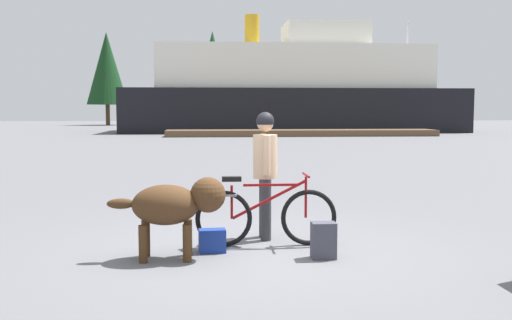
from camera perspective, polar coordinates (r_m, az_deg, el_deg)
The scene contains 13 objects.
ground_plane at distance 7.20m, azimuth -0.37°, elevation -8.85°, with size 160.00×160.00×0.00m, color slate.
bicycle at distance 7.38m, azimuth 0.92°, elevation -5.45°, with size 1.78×0.44×0.91m.
person_cyclist at distance 7.72m, azimuth 0.90°, elevation -0.31°, with size 0.32×0.53×1.68m.
dog at distance 6.78m, azimuth -7.88°, elevation -4.32°, with size 1.35×0.54×0.94m.
backpack at distance 6.86m, azimuth 6.59°, elevation -7.78°, with size 0.28×0.20×0.42m, color #3F3F4C.
handbag_pannier at distance 7.12m, azimuth -4.28°, elevation -7.85°, with size 0.32×0.18×0.28m, color navy.
dock_pier at distance 37.69m, azimuth 4.46°, elevation 2.65°, with size 17.26×2.52×0.40m, color brown.
ferry_boat at distance 45.33m, azimuth 3.60°, elevation 6.71°, with size 25.28×8.31×8.81m.
sailboat_moored at distance 48.11m, azimuth 14.35°, elevation 3.35°, with size 8.80×2.46×8.71m.
pine_tree_far_left at distance 65.42m, azimuth -14.31°, elevation 8.62°, with size 4.36×4.36×9.92m.
pine_tree_center at distance 64.10m, azimuth -4.25°, elevation 9.06°, with size 4.05×4.05×10.09m.
pine_tree_far_right at distance 63.75m, azimuth 2.65°, elevation 9.42°, with size 2.89×2.89×10.27m.
pine_tree_mid_back at distance 68.60m, azimuth 3.41°, elevation 9.97°, with size 3.42×3.42×12.12m.
Camera 1 is at (-0.54, -6.97, 1.72)m, focal length 41.10 mm.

